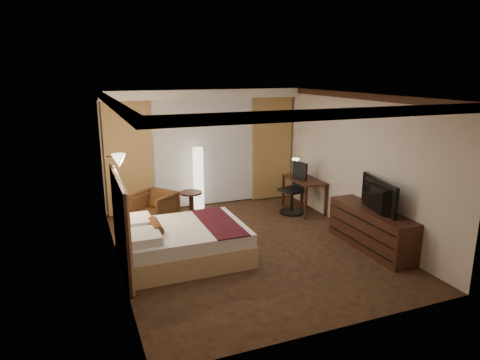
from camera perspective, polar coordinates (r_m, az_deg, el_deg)
name	(u,v)px	position (r m, az deg, el deg)	size (l,w,h in m)	color
floor	(248,246)	(7.84, 1.09, -8.85)	(4.50, 5.50, 0.01)	black
ceiling	(249,95)	(7.21, 1.19, 11.26)	(4.50, 5.50, 0.01)	white
back_wall	(203,148)	(9.95, -5.00, 4.25)	(4.50, 0.02, 2.70)	beige
left_wall	(114,187)	(6.89, -16.40, -0.88)	(0.02, 5.50, 2.70)	beige
right_wall	(356,164)	(8.52, 15.25, 2.07)	(0.02, 5.50, 2.70)	beige
crown_molding	(249,99)	(7.22, 1.19, 10.78)	(4.50, 5.50, 0.12)	black
soffit	(205,94)	(9.57, -4.73, 11.40)	(4.50, 0.50, 0.20)	white
curtain_sheer	(204,153)	(9.89, -4.86, 3.61)	(2.48, 0.04, 2.45)	silver
curtain_left_drape	(129,159)	(9.50, -14.62, 2.73)	(1.00, 0.14, 2.45)	tan
curtain_right_drape	(271,149)	(10.45, 4.22, 4.20)	(1.00, 0.14, 2.45)	tan
wall_sconce	(119,161)	(7.50, -15.85, 2.51)	(0.24, 0.24, 0.24)	white
bed	(185,243)	(7.30, -7.35, -8.32)	(2.00, 1.56, 0.59)	white
headboard	(121,225)	(6.98, -15.56, -5.80)	(0.12, 1.86, 1.50)	tan
armchair	(155,207)	(8.97, -11.30, -3.51)	(0.74, 0.69, 0.76)	#482F15
side_table	(191,204)	(9.43, -6.50, -3.14)	(0.48, 0.48, 0.53)	black
floor_lamp	(198,179)	(9.61, -5.56, 0.09)	(0.31, 0.31, 1.46)	white
desk	(304,195)	(9.74, 8.49, -1.97)	(0.55, 1.14, 0.75)	black
desk_lamp	(295,167)	(9.96, 7.40, 1.67)	(0.18, 0.18, 0.34)	#FFD899
office_chair	(292,188)	(9.49, 6.98, -1.11)	(0.55, 0.55, 1.15)	black
dresser	(371,229)	(7.98, 17.08, -6.27)	(0.50, 1.88, 0.73)	black
television	(373,191)	(7.75, 17.29, -1.42)	(1.18, 0.68, 0.15)	black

